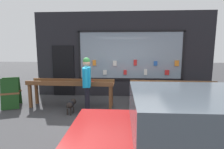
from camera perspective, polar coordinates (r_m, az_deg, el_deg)
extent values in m
plane|color=#38383A|center=(5.22, 3.18, -13.82)|extent=(40.00, 40.00, 0.00)
cube|color=black|center=(7.23, 3.48, 6.41)|extent=(7.17, 0.20, 3.43)
cube|color=gray|center=(7.11, 6.00, 6.19)|extent=(4.15, 0.03, 1.93)
cube|color=black|center=(7.13, 6.13, 13.94)|extent=(4.23, 0.06, 0.08)
cube|color=black|center=(7.21, 5.88, -1.48)|extent=(4.23, 0.06, 0.08)
cube|color=black|center=(7.32, -10.53, 6.16)|extent=(0.08, 0.06, 1.93)
cube|color=black|center=(7.48, 22.17, 5.72)|extent=(0.08, 0.06, 1.93)
cube|color=#5999A5|center=(7.29, -8.80, 0.93)|extent=(0.15, 0.03, 0.26)
cube|color=orange|center=(7.18, -5.81, 3.82)|extent=(0.14, 0.03, 0.23)
cube|color=silver|center=(7.16, -2.33, 0.71)|extent=(0.15, 0.03, 0.19)
cube|color=silver|center=(7.09, 0.92, 3.67)|extent=(0.15, 0.03, 0.21)
cube|color=red|center=(7.12, 4.32, 0.72)|extent=(0.12, 0.03, 0.19)
cube|color=red|center=(7.09, 7.60, 3.88)|extent=(0.13, 0.03, 0.24)
cube|color=silver|center=(7.18, 10.90, 0.77)|extent=(0.13, 0.03, 0.24)
cube|color=#2659B2|center=(7.20, 14.04, 3.55)|extent=(0.14, 0.03, 0.18)
cube|color=red|center=(7.33, 17.51, 0.65)|extent=(0.17, 0.03, 0.20)
cube|color=orange|center=(7.39, 20.40, 3.46)|extent=(0.16, 0.03, 0.23)
cube|color=black|center=(7.58, -15.54, 1.16)|extent=(0.90, 0.04, 2.10)
cube|color=brown|center=(6.52, -25.13, -6.41)|extent=(0.09, 0.09, 0.79)
cube|color=brown|center=(5.69, -0.55, -7.71)|extent=(0.09, 0.09, 0.79)
cube|color=brown|center=(6.87, -23.38, -5.56)|extent=(0.09, 0.09, 0.79)
cube|color=brown|center=(6.09, -0.17, -6.60)|extent=(0.09, 0.09, 0.79)
cube|color=brown|center=(6.06, -13.21, -2.89)|extent=(2.92, 0.64, 0.04)
cube|color=brown|center=(5.81, -14.03, -2.82)|extent=(2.91, 0.12, 0.12)
cube|color=brown|center=(6.29, -12.50, -1.89)|extent=(2.91, 0.12, 0.12)
cube|color=#338C4C|center=(6.55, -24.09, -2.31)|extent=(0.19, 0.22, 0.02)
cube|color=#994CA5|center=(6.16, -19.49, -2.71)|extent=(0.14, 0.20, 0.02)
cube|color=#5999A5|center=(6.08, -13.01, -2.58)|extent=(0.19, 0.22, 0.02)
cube|color=red|center=(5.96, -6.87, -2.58)|extent=(0.22, 0.26, 0.03)
cube|color=#338C4C|center=(5.87, -0.80, -2.75)|extent=(0.18, 0.22, 0.02)
cube|color=brown|center=(5.69, 6.99, -7.94)|extent=(0.09, 0.09, 0.75)
cube|color=brown|center=(6.40, 32.21, -7.37)|extent=(0.09, 0.09, 0.75)
cube|color=brown|center=(6.19, 6.82, -6.58)|extent=(0.09, 0.09, 0.75)
cube|color=brown|center=(6.85, 30.23, -6.24)|extent=(0.09, 0.09, 0.75)
cube|color=brown|center=(6.05, 19.91, -3.55)|extent=(2.92, 0.74, 0.04)
cube|color=brown|center=(5.75, 20.72, -3.61)|extent=(2.91, 0.12, 0.12)
cube|color=brown|center=(6.33, 19.22, -2.44)|extent=(2.91, 0.12, 0.12)
cube|color=black|center=(5.83, 7.33, -3.19)|extent=(0.16, 0.23, 0.03)
cube|color=#994CA5|center=(5.82, 12.95, -3.42)|extent=(0.18, 0.22, 0.02)
cube|color=#338C4C|center=(6.14, 16.83, -2.96)|extent=(0.16, 0.24, 0.02)
cube|color=red|center=(6.14, 21.98, -3.20)|extent=(0.16, 0.23, 0.02)
cube|color=#2659B2|center=(6.42, 26.01, -2.93)|extent=(0.17, 0.20, 0.03)
cube|color=black|center=(6.66, 30.20, -2.83)|extent=(0.21, 0.26, 0.03)
cylinder|color=black|center=(5.47, -8.14, -8.24)|extent=(0.14, 0.14, 0.82)
cylinder|color=black|center=(5.63, -8.01, -7.76)|extent=(0.14, 0.14, 0.82)
cube|color=#19A5E0|center=(5.39, -8.23, -0.80)|extent=(0.28, 0.49, 0.58)
cylinder|color=#19A5E0|center=(5.10, -8.50, -1.17)|extent=(0.09, 0.09, 0.56)
cylinder|color=#19A5E0|center=(5.68, -8.00, -0.17)|extent=(0.09, 0.09, 0.56)
sphere|color=tan|center=(5.34, -8.33, 3.69)|extent=(0.22, 0.22, 0.22)
sphere|color=#338C3F|center=(5.33, -8.35, 4.41)|extent=(0.21, 0.21, 0.21)
ellipsoid|color=black|center=(5.52, -13.44, -9.56)|extent=(0.25, 0.36, 0.20)
ellipsoid|color=black|center=(5.51, -13.45, -9.47)|extent=(0.24, 0.23, 0.21)
sphere|color=black|center=(5.68, -12.52, -8.58)|extent=(0.18, 0.18, 0.18)
cylinder|color=black|center=(5.34, -14.40, -9.86)|extent=(0.05, 0.10, 0.12)
cylinder|color=black|center=(5.64, -12.45, -11.23)|extent=(0.04, 0.04, 0.19)
cylinder|color=black|center=(5.68, -13.38, -11.11)|extent=(0.04, 0.04, 0.19)
cylinder|color=black|center=(5.47, -13.36, -11.88)|extent=(0.04, 0.04, 0.19)
cylinder|color=black|center=(5.52, -14.31, -11.74)|extent=(0.04, 0.04, 0.19)
cube|color=#193F19|center=(6.63, -30.41, -5.50)|extent=(0.58, 0.42, 1.00)
cube|color=brown|center=(6.63, -30.41, -5.50)|extent=(0.55, 0.26, 0.07)
cube|color=#193F19|center=(7.03, -29.72, -4.71)|extent=(0.58, 0.42, 1.00)
cube|color=brown|center=(7.03, -29.72, -4.71)|extent=(0.55, 0.26, 0.07)
cube|color=#4C5660|center=(2.75, 31.37, -10.91)|extent=(2.28, 1.53, 0.56)
cylinder|color=black|center=(3.56, 2.01, -19.69)|extent=(0.60, 0.18, 0.60)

